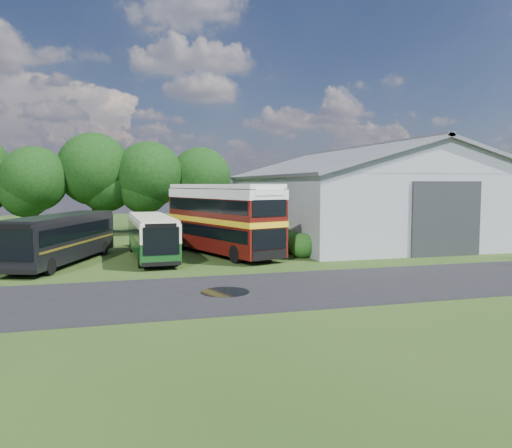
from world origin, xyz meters
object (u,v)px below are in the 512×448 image
object	(u,v)px
bus_maroon_double	(222,219)
bus_dark_single	(62,238)
storage_shed	(361,191)
bus_green_single	(152,236)

from	to	relation	value
bus_maroon_double	bus_dark_single	world-z (taller)	bus_maroon_double
storage_shed	bus_maroon_double	bearing A→B (deg)	-153.31
bus_green_single	bus_dark_single	bearing A→B (deg)	-174.44
storage_shed	bus_green_single	world-z (taller)	storage_shed
storage_shed	bus_maroon_double	distance (m)	15.91
bus_green_single	bus_maroon_double	bearing A→B (deg)	5.62
bus_green_single	bus_maroon_double	world-z (taller)	bus_maroon_double
bus_maroon_double	bus_dark_single	size ratio (longest dim) A/B	1.05
bus_maroon_double	bus_dark_single	xyz separation A→B (m)	(-10.13, -1.36, -0.83)
storage_shed	bus_dark_single	xyz separation A→B (m)	(-24.26, -8.46, -2.59)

